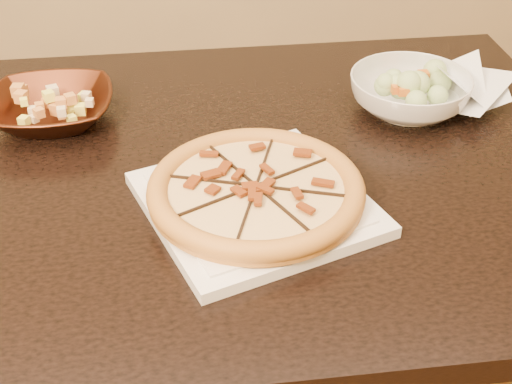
% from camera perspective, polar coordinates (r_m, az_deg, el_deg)
% --- Properties ---
extents(dining_table, '(1.40, 0.92, 0.75)m').
position_cam_1_polar(dining_table, '(1.19, -5.83, -2.17)').
color(dining_table, black).
rests_on(dining_table, floor).
extents(plate, '(0.38, 0.38, 0.02)m').
position_cam_1_polar(plate, '(1.02, 0.00, -0.89)').
color(plate, silver).
rests_on(plate, dining_table).
extents(pizza, '(0.31, 0.31, 0.03)m').
position_cam_1_polar(pizza, '(1.01, -0.00, 0.19)').
color(pizza, '#B1732C').
rests_on(pizza, plate).
extents(bronze_bowl, '(0.21, 0.21, 0.05)m').
position_cam_1_polar(bronze_bowl, '(1.28, -16.02, 6.45)').
color(bronze_bowl, '#401D0F').
rests_on(bronze_bowl, dining_table).
extents(mixed_dish, '(0.11, 0.11, 0.03)m').
position_cam_1_polar(mixed_dish, '(1.26, -16.32, 8.01)').
color(mixed_dish, beige).
rests_on(mixed_dish, bronze_bowl).
extents(salad_bowl, '(0.25, 0.25, 0.07)m').
position_cam_1_polar(salad_bowl, '(1.29, 12.17, 7.70)').
color(salad_bowl, silver).
rests_on(salad_bowl, dining_table).
extents(salad, '(0.11, 0.10, 0.04)m').
position_cam_1_polar(salad, '(1.27, 12.43, 9.71)').
color(salad, '#A4BC88').
rests_on(salad, salad_bowl).
extents(cling_film, '(0.22, 0.20, 0.05)m').
position_cam_1_polar(cling_film, '(1.34, 16.36, 7.76)').
color(cling_film, white).
rests_on(cling_film, dining_table).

